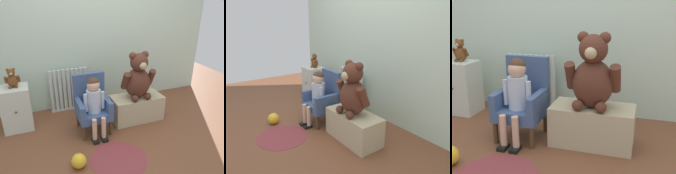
# 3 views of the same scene
# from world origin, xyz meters

# --- Properties ---
(ground_plane) EXTENTS (6.00, 6.00, 0.00)m
(ground_plane) POSITION_xyz_m (0.00, 0.00, 0.00)
(ground_plane) COLOR brown
(back_wall) EXTENTS (3.80, 0.05, 2.40)m
(back_wall) POSITION_xyz_m (0.00, 1.25, 1.20)
(back_wall) COLOR #B8D1BD
(back_wall) RESTS_ON ground_plane
(radiator) EXTENTS (0.56, 0.05, 0.63)m
(radiator) POSITION_xyz_m (-0.41, 1.13, 0.31)
(radiator) COLOR silver
(radiator) RESTS_ON ground_plane
(small_dresser) EXTENTS (0.34, 0.32, 0.57)m
(small_dresser) POSITION_xyz_m (-1.12, 0.86, 0.28)
(small_dresser) COLOR silver
(small_dresser) RESTS_ON ground_plane
(child_armchair) EXTENTS (0.39, 0.40, 0.71)m
(child_armchair) POSITION_xyz_m (-0.23, 0.52, 0.34)
(child_armchair) COLOR #3F5581
(child_armchair) RESTS_ON ground_plane
(child_figure) EXTENTS (0.25, 0.35, 0.73)m
(child_figure) POSITION_xyz_m (-0.23, 0.41, 0.47)
(child_figure) COLOR silver
(child_figure) RESTS_ON ground_plane
(low_bench) EXTENTS (0.69, 0.34, 0.34)m
(low_bench) POSITION_xyz_m (0.39, 0.53, 0.17)
(low_bench) COLOR tan
(low_bench) RESTS_ON ground_plane
(large_teddy_bear) EXTENTS (0.45, 0.31, 0.61)m
(large_teddy_bear) POSITION_xyz_m (0.39, 0.52, 0.61)
(large_teddy_bear) COLOR #4F2A1E
(large_teddy_bear) RESTS_ON low_bench
(small_teddy_bear) EXTENTS (0.17, 0.12, 0.24)m
(small_teddy_bear) POSITION_xyz_m (-1.11, 0.88, 0.67)
(small_teddy_bear) COLOR brown
(small_teddy_bear) RESTS_ON small_dresser
(floor_rug) EXTENTS (0.60, 0.60, 0.01)m
(floor_rug) POSITION_xyz_m (-0.15, -0.14, 0.00)
(floor_rug) COLOR brown
(floor_rug) RESTS_ON ground_plane
(toy_ball) EXTENTS (0.15, 0.15, 0.15)m
(toy_ball) POSITION_xyz_m (-0.56, -0.10, 0.08)
(toy_ball) COLOR gold
(toy_ball) RESTS_ON ground_plane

